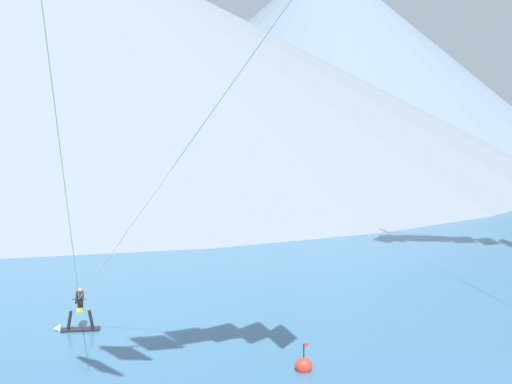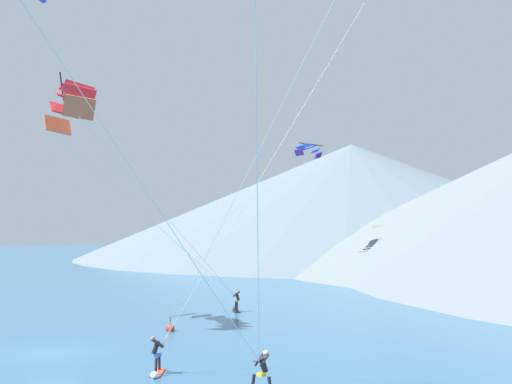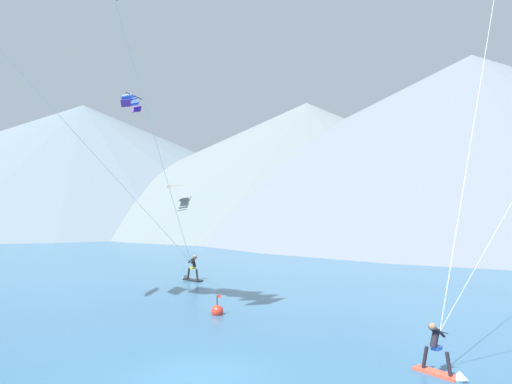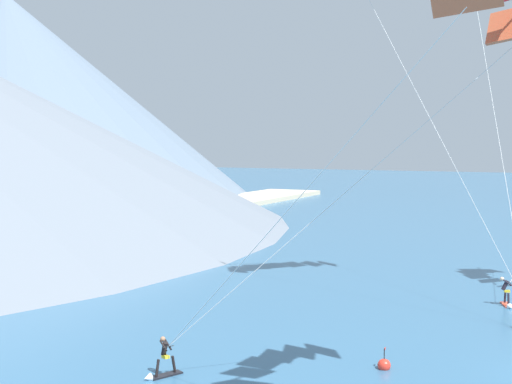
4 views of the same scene
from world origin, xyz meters
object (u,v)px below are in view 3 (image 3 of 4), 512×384
at_px(kitesurfer_mid_center, 443,361).
at_px(kitesurfer_near_lead, 191,273).
at_px(parafoil_kite_distant_high_outer, 131,101).
at_px(race_marker_buoy, 217,311).

bearing_deg(kitesurfer_mid_center, kitesurfer_near_lead, 137.57).
distance_m(kitesurfer_mid_center, parafoil_kite_distant_high_outer, 49.73).
bearing_deg(kitesurfer_near_lead, parafoil_kite_distant_high_outer, 129.05).
bearing_deg(parafoil_kite_distant_high_outer, kitesurfer_mid_center, -47.47).
height_order(kitesurfer_mid_center, race_marker_buoy, kitesurfer_mid_center).
distance_m(kitesurfer_mid_center, race_marker_buoy, 10.61).
xyz_separation_m(kitesurfer_near_lead, race_marker_buoy, (4.97, -7.92, -0.31)).
relative_size(parafoil_kite_distant_high_outer, race_marker_buoy, 4.47).
bearing_deg(race_marker_buoy, kitesurfer_near_lead, 122.12).
height_order(kitesurfer_near_lead, race_marker_buoy, kitesurfer_near_lead).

